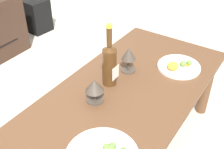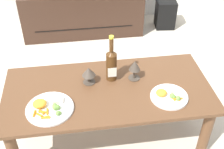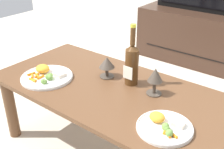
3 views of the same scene
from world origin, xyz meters
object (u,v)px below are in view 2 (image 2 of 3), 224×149
floor_speaker (165,14)px  dinner_plate_right (169,96)px  tv_stand (82,10)px  dinner_plate_left (49,108)px  wine_bottle (111,64)px  goblet_right (135,67)px  dining_table (108,97)px  goblet_left (89,73)px

floor_speaker → dinner_plate_right: size_ratio=1.35×
tv_stand → dinner_plate_left: bearing=-99.8°
dinner_plate_left → tv_stand: bearing=80.2°
dinner_plate_right → wine_bottle: bearing=144.0°
tv_stand → goblet_right: 1.58m
wine_bottle → goblet_right: bearing=-7.2°
wine_bottle → goblet_right: wine_bottle is taller
floor_speaker → goblet_right: size_ratio=2.23×
goblet_right → wine_bottle: bearing=172.8°
dinner_plate_left → dining_table: bearing=19.7°
goblet_right → dinner_plate_left: 0.62m
dinner_plate_left → goblet_right: bearing=21.3°
dinner_plate_left → dinner_plate_right: (0.76, -0.00, -0.00)m
floor_speaker → wine_bottle: bearing=-114.4°
dining_table → goblet_left: 0.22m
dining_table → floor_speaker: bearing=60.6°
goblet_right → goblet_left: bearing=-180.0°
floor_speaker → dinner_plate_left: bearing=-120.9°
goblet_right → dinner_plate_left: size_ratio=0.50×
goblet_left → goblet_right: bearing=0.0°
dining_table → dinner_plate_right: (0.37, -0.14, 0.09)m
dining_table → floor_speaker: dining_table is taller
tv_stand → dinner_plate_right: 1.82m
goblet_left → wine_bottle: bearing=7.2°
dining_table → goblet_left: goblet_left is taller
dining_table → floor_speaker: size_ratio=4.21×
floor_speaker → goblet_right: 1.69m
goblet_left → floor_speaker: bearing=55.9°
floor_speaker → wine_bottle: size_ratio=0.96×
floor_speaker → goblet_left: (-1.01, -1.49, 0.37)m
goblet_left → goblet_right: size_ratio=0.83×
tv_stand → floor_speaker: size_ratio=4.04×
dining_table → tv_stand: size_ratio=1.04×
dining_table → dinner_plate_right: size_ratio=5.69×
wine_bottle → dinner_plate_left: bearing=-149.8°
goblet_right → tv_stand: bearing=100.2°
floor_speaker → dinner_plate_left: (-1.27, -1.72, 0.30)m
wine_bottle → goblet_right: size_ratio=2.31×
dining_table → wine_bottle: 0.23m
tv_stand → dinner_plate_left: 1.79m
tv_stand → dinner_plate_left: tv_stand is taller
goblet_right → dinner_plate_right: 0.30m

